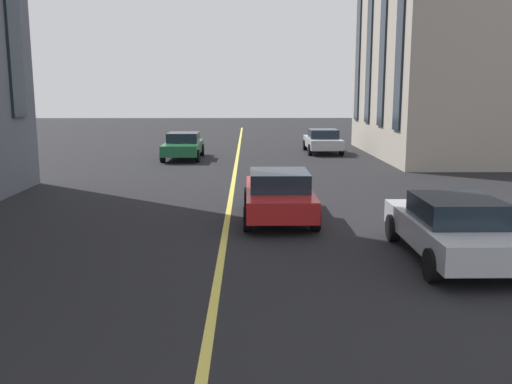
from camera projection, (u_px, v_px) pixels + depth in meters
lane_centre_line at (227, 224)px, 15.10m from camera, size 80.00×0.16×0.01m
car_green_parked_b at (183, 145)px, 29.44m from camera, size 4.40×1.95×1.37m
car_silver_parked_a at (453, 227)px, 11.78m from camera, size 4.40×1.95×1.37m
car_red_mid at (279, 194)px, 15.57m from camera, size 4.40×1.95×1.37m
car_silver_far at (323, 141)px, 32.31m from camera, size 4.40×1.95×1.37m
building_right_near at (484, 40)px, 29.99m from camera, size 12.98×11.71×12.43m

